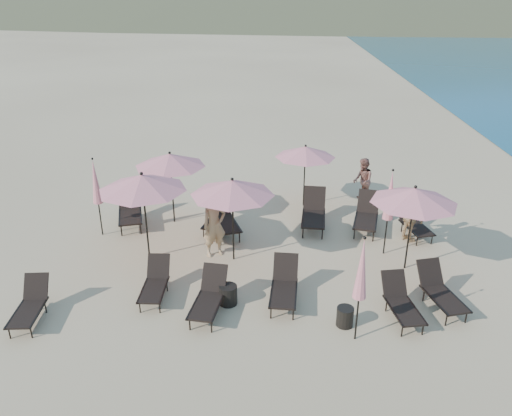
{
  "coord_description": "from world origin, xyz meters",
  "views": [
    {
      "loc": [
        -0.49,
        -9.64,
        6.91
      ],
      "look_at": [
        -1.06,
        3.5,
        1.1
      ],
      "focal_mm": 35.0,
      "sensor_mm": 36.0,
      "label": 1
    }
  ],
  "objects_px": {
    "lounger_5": "(440,290)",
    "side_table_0": "(228,295)",
    "lounger_1": "(155,282)",
    "lounger_3": "(284,285)",
    "lounger_6": "(130,209)",
    "lounger_2": "(209,296)",
    "beachgoer_c": "(410,217)",
    "umbrella_open_4": "(305,152)",
    "umbrella_open_0": "(142,182)",
    "side_table_1": "(345,317)",
    "lounger_4": "(401,302)",
    "umbrella_closed_1": "(390,196)",
    "umbrella_open_1": "(232,188)",
    "lounger_8": "(223,217)",
    "lounger_7": "(219,214)",
    "lounger_9": "(314,212)",
    "umbrella_open_2": "(414,196)",
    "umbrella_closed_2": "(95,182)",
    "beachgoer_a": "(214,225)",
    "lounger_10": "(367,215)",
    "beachgoer_b": "(363,181)",
    "lounger_11": "(414,222)",
    "umbrella_closed_0": "(362,270)",
    "lounger_0": "(30,304)"
  },
  "relations": [
    {
      "from": "lounger_6",
      "to": "lounger_7",
      "type": "distance_m",
      "value": 2.87
    },
    {
      "from": "umbrella_open_0",
      "to": "side_table_1",
      "type": "xyz_separation_m",
      "value": [
        5.1,
        -2.87,
        -2.01
      ]
    },
    {
      "from": "umbrella_open_2",
      "to": "beachgoer_b",
      "type": "relative_size",
      "value": 1.51
    },
    {
      "from": "lounger_7",
      "to": "side_table_1",
      "type": "height_order",
      "value": "lounger_7"
    },
    {
      "from": "lounger_2",
      "to": "beachgoer_a",
      "type": "distance_m",
      "value": 2.78
    },
    {
      "from": "lounger_5",
      "to": "side_table_0",
      "type": "height_order",
      "value": "lounger_5"
    },
    {
      "from": "lounger_1",
      "to": "beachgoer_c",
      "type": "xyz_separation_m",
      "value": [
        6.83,
        3.23,
        0.39
      ]
    },
    {
      "from": "umbrella_closed_1",
      "to": "side_table_1",
      "type": "relative_size",
      "value": 5.6
    },
    {
      "from": "umbrella_closed_0",
      "to": "beachgoer_a",
      "type": "relative_size",
      "value": 1.34
    },
    {
      "from": "lounger_2",
      "to": "lounger_4",
      "type": "relative_size",
      "value": 1.04
    },
    {
      "from": "umbrella_open_1",
      "to": "umbrella_closed_2",
      "type": "height_order",
      "value": "umbrella_closed_2"
    },
    {
      "from": "lounger_6",
      "to": "umbrella_open_2",
      "type": "height_order",
      "value": "umbrella_open_2"
    },
    {
      "from": "lounger_8",
      "to": "lounger_9",
      "type": "xyz_separation_m",
      "value": [
        2.8,
        0.49,
        0.01
      ]
    },
    {
      "from": "lounger_6",
      "to": "beachgoer_b",
      "type": "xyz_separation_m",
      "value": [
        7.62,
        2.08,
        0.3
      ]
    },
    {
      "from": "umbrella_closed_1",
      "to": "beachgoer_a",
      "type": "xyz_separation_m",
      "value": [
        -4.77,
        -0.27,
        -0.85
      ]
    },
    {
      "from": "beachgoer_b",
      "to": "lounger_8",
      "type": "bearing_deg",
      "value": -64.23
    },
    {
      "from": "umbrella_open_0",
      "to": "umbrella_closed_2",
      "type": "height_order",
      "value": "umbrella_open_0"
    },
    {
      "from": "lounger_4",
      "to": "umbrella_closed_1",
      "type": "xyz_separation_m",
      "value": [
        0.2,
        2.99,
        1.36
      ]
    },
    {
      "from": "lounger_6",
      "to": "lounger_8",
      "type": "bearing_deg",
      "value": -24.69
    },
    {
      "from": "lounger_1",
      "to": "lounger_6",
      "type": "relative_size",
      "value": 0.76
    },
    {
      "from": "lounger_11",
      "to": "umbrella_closed_0",
      "type": "bearing_deg",
      "value": -130.03
    },
    {
      "from": "umbrella_open_1",
      "to": "side_table_1",
      "type": "relative_size",
      "value": 5.32
    },
    {
      "from": "lounger_4",
      "to": "lounger_6",
      "type": "distance_m",
      "value": 8.83
    },
    {
      "from": "beachgoer_a",
      "to": "beachgoer_c",
      "type": "distance_m",
      "value": 5.74
    },
    {
      "from": "umbrella_open_0",
      "to": "umbrella_closed_2",
      "type": "relative_size",
      "value": 1.03
    },
    {
      "from": "umbrella_open_4",
      "to": "side_table_0",
      "type": "distance_m",
      "value": 6.56
    },
    {
      "from": "lounger_10",
      "to": "umbrella_open_1",
      "type": "height_order",
      "value": "umbrella_open_1"
    },
    {
      "from": "lounger_8",
      "to": "beachgoer_c",
      "type": "bearing_deg",
      "value": -23.52
    },
    {
      "from": "lounger_5",
      "to": "lounger_7",
      "type": "distance_m",
      "value": 6.93
    },
    {
      "from": "beachgoer_b",
      "to": "umbrella_open_2",
      "type": "bearing_deg",
      "value": 3.13
    },
    {
      "from": "lounger_2",
      "to": "umbrella_open_2",
      "type": "height_order",
      "value": "umbrella_open_2"
    },
    {
      "from": "lounger_2",
      "to": "lounger_8",
      "type": "relative_size",
      "value": 0.85
    },
    {
      "from": "lounger_1",
      "to": "lounger_3",
      "type": "height_order",
      "value": "lounger_3"
    },
    {
      "from": "lounger_6",
      "to": "lounger_5",
      "type": "bearing_deg",
      "value": -41.95
    },
    {
      "from": "lounger_10",
      "to": "umbrella_open_2",
      "type": "xyz_separation_m",
      "value": [
        0.68,
        -2.39,
        1.63
      ]
    },
    {
      "from": "lounger_5",
      "to": "lounger_8",
      "type": "height_order",
      "value": "lounger_8"
    },
    {
      "from": "lounger_5",
      "to": "lounger_11",
      "type": "bearing_deg",
      "value": 70.58
    },
    {
      "from": "lounger_6",
      "to": "lounger_8",
      "type": "xyz_separation_m",
      "value": [
        3.02,
        -0.47,
        -0.0
      ]
    },
    {
      "from": "umbrella_open_4",
      "to": "side_table_0",
      "type": "bearing_deg",
      "value": -108.78
    },
    {
      "from": "lounger_5",
      "to": "lounger_9",
      "type": "relative_size",
      "value": 0.88
    },
    {
      "from": "lounger_3",
      "to": "lounger_4",
      "type": "xyz_separation_m",
      "value": [
        2.64,
        -0.53,
        -0.03
      ]
    },
    {
      "from": "lounger_1",
      "to": "umbrella_closed_1",
      "type": "distance_m",
      "value": 6.58
    },
    {
      "from": "umbrella_open_1",
      "to": "umbrella_closed_1",
      "type": "distance_m",
      "value": 4.27
    },
    {
      "from": "lounger_6",
      "to": "lounger_11",
      "type": "relative_size",
      "value": 1.2
    },
    {
      "from": "umbrella_closed_0",
      "to": "beachgoer_b",
      "type": "xyz_separation_m",
      "value": [
        1.24,
        7.57,
        -0.92
      ]
    },
    {
      "from": "lounger_0",
      "to": "lounger_11",
      "type": "relative_size",
      "value": 0.94
    },
    {
      "from": "lounger_7",
      "to": "side_table_1",
      "type": "bearing_deg",
      "value": -43.38
    },
    {
      "from": "lounger_10",
      "to": "side_table_0",
      "type": "xyz_separation_m",
      "value": [
        -3.91,
        -4.24,
        -0.24
      ]
    },
    {
      "from": "lounger_8",
      "to": "lounger_9",
      "type": "distance_m",
      "value": 2.85
    },
    {
      "from": "lounger_6",
      "to": "lounger_2",
      "type": "bearing_deg",
      "value": -71.9
    }
  ]
}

